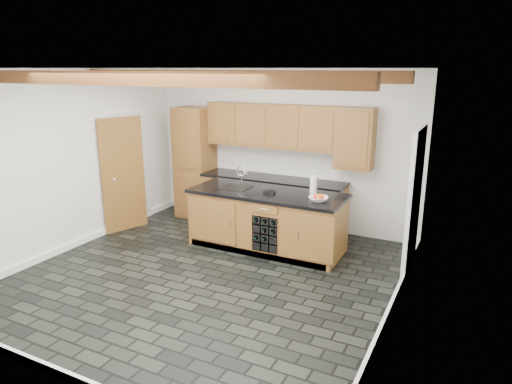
# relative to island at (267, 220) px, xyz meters

# --- Properties ---
(ground) EXTENTS (5.00, 5.00, 0.00)m
(ground) POSITION_rel_island_xyz_m (-0.31, -1.28, -0.47)
(ground) COLOR black
(ground) RESTS_ON ground
(room_shell) EXTENTS (5.01, 5.00, 5.00)m
(room_shell) POSITION_rel_island_xyz_m (-0.39, -0.75, 1.06)
(room_shell) COLOR white
(room_shell) RESTS_ON ground
(back_cabinetry) EXTENTS (3.65, 0.62, 2.20)m
(back_cabinetry) POSITION_rel_island_xyz_m (-0.68, 0.95, 0.51)
(back_cabinetry) COLOR brown
(back_cabinetry) RESTS_ON ground
(island) EXTENTS (2.48, 0.96, 0.93)m
(island) POSITION_rel_island_xyz_m (0.00, 0.00, 0.00)
(island) COLOR brown
(island) RESTS_ON ground
(faucet) EXTENTS (0.45, 0.40, 0.34)m
(faucet) POSITION_rel_island_xyz_m (-0.56, 0.05, 0.50)
(faucet) COLOR black
(faucet) RESTS_ON island
(kitchen_scale) EXTENTS (0.19, 0.12, 0.05)m
(kitchen_scale) POSITION_rel_island_xyz_m (0.05, -0.03, 0.49)
(kitchen_scale) COLOR black
(kitchen_scale) RESTS_ON island
(fruit_bowl) EXTENTS (0.36, 0.36, 0.07)m
(fruit_bowl) POSITION_rel_island_xyz_m (0.88, -0.12, 0.50)
(fruit_bowl) COLOR white
(fruit_bowl) RESTS_ON island
(fruit_cluster) EXTENTS (0.16, 0.17, 0.07)m
(fruit_cluster) POSITION_rel_island_xyz_m (0.88, -0.12, 0.54)
(fruit_cluster) COLOR red
(fruit_cluster) RESTS_ON fruit_bowl
(paper_towel) EXTENTS (0.11, 0.11, 0.27)m
(paper_towel) POSITION_rel_island_xyz_m (0.66, 0.28, 0.60)
(paper_towel) COLOR white
(paper_towel) RESTS_ON island
(mug) EXTENTS (0.09, 0.09, 0.08)m
(mug) POSITION_rel_island_xyz_m (-0.87, 0.92, 0.50)
(mug) COLOR white
(mug) RESTS_ON back_cabinetry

